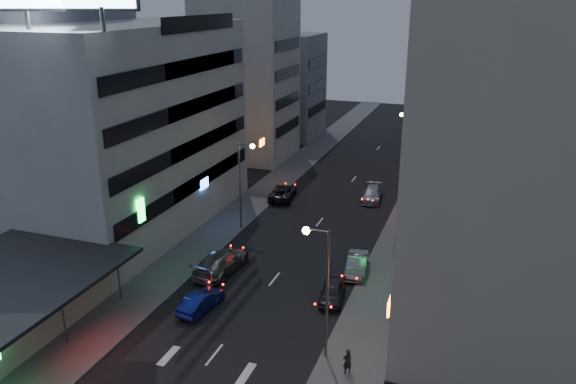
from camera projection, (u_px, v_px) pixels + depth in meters
The scene contains 22 objects.
sidewalk_left at pixel (257, 198), 58.95m from camera, with size 4.00×120.00×0.12m, color #4C4C4F.
sidewalk_right at pixel (411, 217), 53.89m from camera, with size 4.00×120.00×0.12m, color #4C4C4F.
food_court at pixel (0, 301), 35.27m from camera, with size 11.00×13.00×3.88m.
white_building at pixel (119, 128), 49.95m from camera, with size 14.00×24.00×18.00m, color silver.
grey_tower at pixel (49, 31), 52.82m from camera, with size 10.00×14.00×34.00m, color gray.
shophouse_near at pixel (503, 190), 31.05m from camera, with size 10.00×11.00×20.00m, color #B9AC91.
shophouse_mid at pixel (506, 168), 41.78m from camera, with size 11.00×12.00×16.00m, color tan.
shophouse_far at pixel (503, 99), 52.51m from camera, with size 10.00×14.00×22.00m, color #B9AC91.
far_left_a at pixel (247, 80), 71.38m from camera, with size 11.00×10.00×20.00m, color silver.
far_left_b at pixel (279, 85), 83.92m from camera, with size 12.00×10.00×15.00m, color gray.
far_right_a at pixel (504, 96), 66.35m from camera, with size 11.00×12.00×18.00m, color tan.
far_right_b at pixel (510, 58), 77.66m from camera, with size 12.00×12.00×24.00m, color #B9AC91.
street_lamp_right_near at pixel (321, 275), 31.45m from camera, with size 1.60×0.44×8.02m.
street_lamp_left at pixel (244, 173), 49.42m from camera, with size 1.60×0.44×8.02m.
street_lamp_right_far at pixel (408, 138), 61.69m from camera, with size 1.60×0.44×8.02m.
parked_car_right_near at pixel (332, 292), 39.08m from camera, with size 1.54×3.82×1.30m, color #2C2B31.
parked_car_right_mid at pixel (357, 264), 42.97m from camera, with size 1.49×4.26×1.40m, color gray.
parked_car_left at pixel (283, 192), 58.80m from camera, with size 2.30×4.98×1.39m, color #232428.
parked_car_right_far at pixel (372, 194), 58.37m from camera, with size 1.89×4.64×1.35m, color #9C9FA4.
road_car_blue at pixel (201, 301), 37.88m from camera, with size 1.39×3.97×1.31m, color navy.
road_car_silver at pixel (221, 262), 43.07m from camera, with size 2.36×5.80×1.68m, color gray.
person at pixel (347, 361), 31.29m from camera, with size 0.56×0.36×1.52m, color black.
Camera 1 is at (13.60, -21.15, 20.13)m, focal length 35.00 mm.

